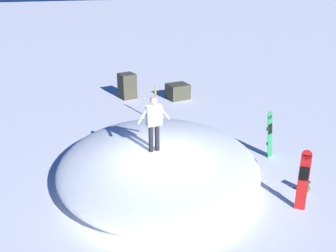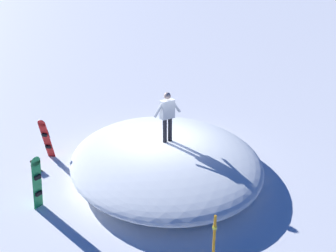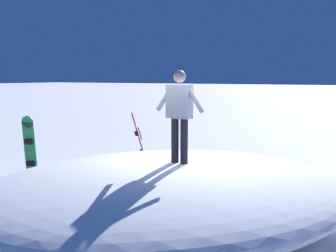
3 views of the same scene
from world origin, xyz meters
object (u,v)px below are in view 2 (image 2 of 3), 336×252
object	(u,v)px
snowboard_secondary_upright	(46,138)
trail_marker_pole	(214,246)
backpack_near	(35,165)
snowboarder_standing	(167,114)
snowboard_primary_upright	(37,182)

from	to	relation	value
snowboard_secondary_upright	trail_marker_pole	size ratio (longest dim) A/B	0.97
backpack_near	trail_marker_pole	size ratio (longest dim) A/B	0.31
backpack_near	snowboarder_standing	bearing A→B (deg)	-36.58
snowboarder_standing	trail_marker_pole	size ratio (longest dim) A/B	1.03
snowboard_primary_upright	backpack_near	size ratio (longest dim) A/B	3.27
snowboarder_standing	trail_marker_pole	distance (m)	5.24
backpack_near	trail_marker_pole	xyz separation A→B (m)	(1.29, -7.24, 0.70)
snowboarder_standing	backpack_near	bearing A→B (deg)	143.42
snowboard_secondary_upright	backpack_near	distance (m)	1.02
snowboard_secondary_upright	backpack_near	bearing A→B (deg)	-144.84
trail_marker_pole	snowboarder_standing	bearing A→B (deg)	63.24
snowboard_secondary_upright	snowboard_primary_upright	bearing A→B (deg)	-116.02
snowboard_secondary_upright	backpack_near	size ratio (longest dim) A/B	3.15
snowboard_secondary_upright	trail_marker_pole	xyz separation A→B (m)	(0.65, -7.69, 0.05)
snowboarder_standing	backpack_near	size ratio (longest dim) A/B	3.34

